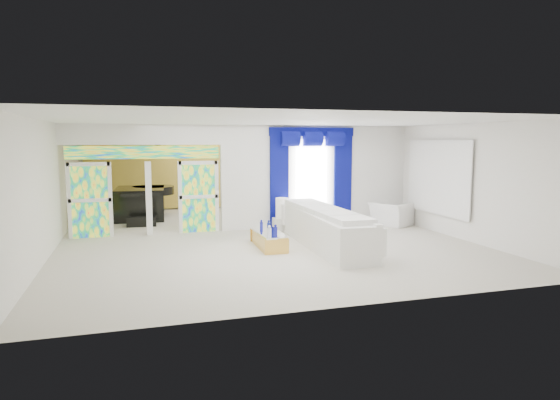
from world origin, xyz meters
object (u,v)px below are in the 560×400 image
object	(u,v)px
grand_piano	(140,203)
coffee_table	(268,240)
console_table	(292,224)
white_sofa	(325,229)
armchair	(391,214)

from	to	relation	value
grand_piano	coffee_table	bearing A→B (deg)	-58.40
console_table	grand_piano	size ratio (longest dim) A/B	0.54
white_sofa	coffee_table	xyz separation A→B (m)	(-1.35, 0.30, -0.23)
coffee_table	armchair	size ratio (longest dim) A/B	1.52
white_sofa	grand_piano	bearing A→B (deg)	128.38
coffee_table	armchair	world-z (taller)	armchair
coffee_table	console_table	size ratio (longest dim) A/B	1.51
armchair	coffee_table	bearing A→B (deg)	85.61
white_sofa	console_table	bearing A→B (deg)	94.59
console_table	armchair	world-z (taller)	armchair
white_sofa	console_table	distance (m)	2.33
coffee_table	white_sofa	bearing A→B (deg)	-12.53
coffee_table	armchair	distance (m)	4.79
white_sofa	coffee_table	world-z (taller)	white_sofa
coffee_table	console_table	distance (m)	2.38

